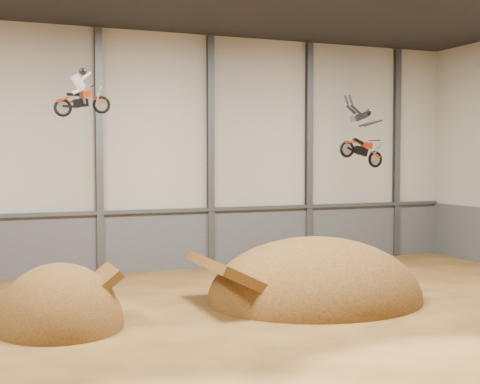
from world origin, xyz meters
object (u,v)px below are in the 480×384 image
landing_ramp (315,300)px  fmx_rider_b (360,132)px  takeoff_ramp (60,327)px  fmx_rider_a (83,89)px

landing_ramp → fmx_rider_b: size_ratio=3.39×
takeoff_ramp → landing_ramp: bearing=2.9°
takeoff_ramp → landing_ramp: 11.75m
fmx_rider_a → landing_ramp: bearing=0.0°
takeoff_ramp → fmx_rider_b: bearing=-9.6°
landing_ramp → fmx_rider_a: (-10.68, -0.49, 9.37)m
landing_ramp → fmx_rider_b: bearing=-76.0°
landing_ramp → fmx_rider_b: 8.25m
takeoff_ramp → fmx_rider_b: 14.78m
landing_ramp → fmx_rider_a: fmx_rider_a is taller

